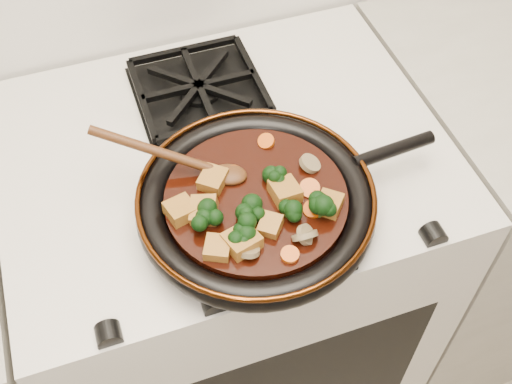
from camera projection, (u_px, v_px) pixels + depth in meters
name	position (u px, v px, depth m)	size (l,w,h in m)	color
stove	(231.00, 282.00, 1.45)	(0.76, 0.60, 0.90)	beige
burner_grate_front	(249.00, 206.00, 1.00)	(0.23, 0.23, 0.03)	black
burner_grate_back	(199.00, 89.00, 1.16)	(0.23, 0.23, 0.03)	black
skillet	(257.00, 202.00, 0.97)	(0.49, 0.36, 0.05)	black
braising_sauce	(256.00, 201.00, 0.96)	(0.28, 0.28, 0.02)	black
tofu_cube_0	(329.00, 204.00, 0.94)	(0.04, 0.03, 0.02)	#926021
tofu_cube_1	(218.00, 248.00, 0.89)	(0.04, 0.04, 0.02)	#926021
tofu_cube_2	(285.00, 192.00, 0.95)	(0.04, 0.04, 0.02)	#926021
tofu_cube_3	(242.00, 241.00, 0.90)	(0.04, 0.05, 0.02)	#926021
tofu_cube_4	(204.00, 211.00, 0.93)	(0.04, 0.04, 0.02)	#926021
tofu_cube_5	(270.00, 226.00, 0.91)	(0.04, 0.03, 0.02)	#926021
tofu_cube_6	(181.00, 210.00, 0.93)	(0.04, 0.04, 0.02)	#926021
tofu_cube_7	(213.00, 180.00, 0.96)	(0.04, 0.04, 0.02)	#926021
broccoli_floret_0	(254.00, 212.00, 0.92)	(0.06, 0.06, 0.05)	black
broccoli_floret_1	(205.00, 218.00, 0.92)	(0.06, 0.06, 0.05)	black
broccoli_floret_2	(287.00, 211.00, 0.93)	(0.06, 0.06, 0.05)	black
broccoli_floret_3	(242.00, 235.00, 0.90)	(0.06, 0.06, 0.05)	black
broccoli_floret_4	(275.00, 182.00, 0.96)	(0.06, 0.06, 0.05)	black
broccoli_floret_5	(320.00, 210.00, 0.93)	(0.06, 0.06, 0.06)	black
carrot_coin_0	(290.00, 255.00, 0.89)	(0.03, 0.03, 0.01)	#C34505
carrot_coin_1	(266.00, 141.00, 1.02)	(0.03, 0.03, 0.01)	#C34505
carrot_coin_2	(313.00, 209.00, 0.94)	(0.03, 0.03, 0.01)	#C34505
carrot_coin_3	(235.00, 174.00, 0.98)	(0.03, 0.03, 0.01)	#C34505
carrot_coin_4	(310.00, 188.00, 0.96)	(0.03, 0.03, 0.01)	#C34505
mushroom_slice_0	(305.00, 236.00, 0.90)	(0.04, 0.04, 0.01)	olive
mushroom_slice_1	(306.00, 235.00, 0.90)	(0.03, 0.03, 0.01)	olive
mushroom_slice_2	(189.00, 210.00, 0.93)	(0.03, 0.03, 0.01)	olive
mushroom_slice_3	(249.00, 251.00, 0.89)	(0.03, 0.03, 0.01)	olive
mushroom_slice_4	(310.00, 164.00, 0.99)	(0.03, 0.03, 0.01)	olive
wooden_spoon	(192.00, 163.00, 0.97)	(0.14, 0.09, 0.22)	#43220E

